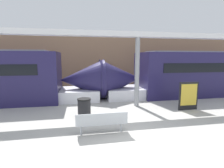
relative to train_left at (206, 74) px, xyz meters
name	(u,v)px	position (x,y,z in m)	size (l,w,h in m)	color
ground_plane	(134,140)	(-7.68, -6.29, -1.50)	(60.00, 60.00, 0.00)	#B2AFA8
station_wall	(98,60)	(-7.68, 4.70, 1.00)	(56.00, 0.20, 5.00)	#937051
train_left	(206,74)	(0.00, 0.00, 0.00)	(16.01, 2.93, 3.20)	#231E4C
bench_near	(102,121)	(-8.70, -5.62, -1.02)	(1.85, 0.45, 0.82)	#ADB2B7
trash_bin	(84,108)	(-9.26, -3.68, -1.06)	(0.62, 0.62, 0.89)	black
poster_board	(188,96)	(-3.82, -3.50, -0.75)	(1.07, 0.07, 1.50)	black
support_column_near	(137,72)	(-6.24, -2.23, 0.42)	(0.26, 0.26, 3.85)	gray
canopy_beam	(138,35)	(-6.24, -2.23, 2.48)	(28.00, 0.60, 0.28)	silver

